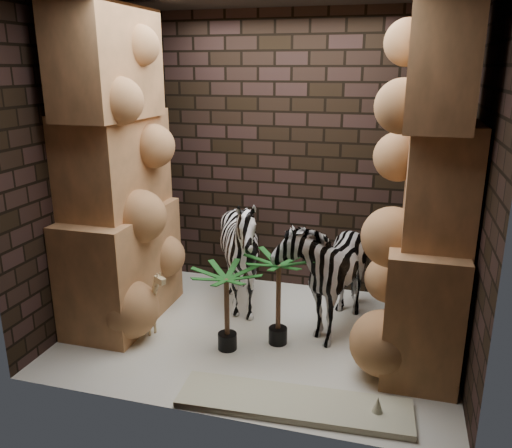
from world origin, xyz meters
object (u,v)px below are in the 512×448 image
(palm_front, at_px, (278,300))
(palm_back, at_px, (227,309))
(giraffe_toy, at_px, (144,299))
(surfboard, at_px, (293,403))
(zebra_right, at_px, (327,258))
(zebra_left, at_px, (241,258))

(palm_front, height_order, palm_back, palm_front)
(giraffe_toy, relative_size, surfboard, 0.39)
(giraffe_toy, distance_m, surfboard, 1.77)
(palm_front, bearing_deg, surfboard, -69.48)
(zebra_right, height_order, surfboard, zebra_right)
(surfboard, bearing_deg, zebra_left, 117.51)
(giraffe_toy, distance_m, palm_back, 0.85)
(palm_front, bearing_deg, giraffe_toy, -173.87)
(zebra_left, distance_m, surfboard, 1.73)
(surfboard, bearing_deg, zebra_right, 85.54)
(zebra_right, bearing_deg, giraffe_toy, -148.41)
(palm_front, distance_m, palm_back, 0.47)
(palm_back, relative_size, surfboard, 0.45)
(zebra_right, height_order, zebra_left, zebra_right)
(zebra_left, distance_m, giraffe_toy, 1.03)
(zebra_left, distance_m, palm_front, 0.76)
(zebra_left, height_order, palm_front, zebra_left)
(giraffe_toy, distance_m, palm_front, 1.27)
(zebra_left, bearing_deg, palm_front, -27.30)
(giraffe_toy, bearing_deg, palm_back, 15.73)
(giraffe_toy, relative_size, palm_front, 0.78)
(palm_back, height_order, surfboard, palm_back)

